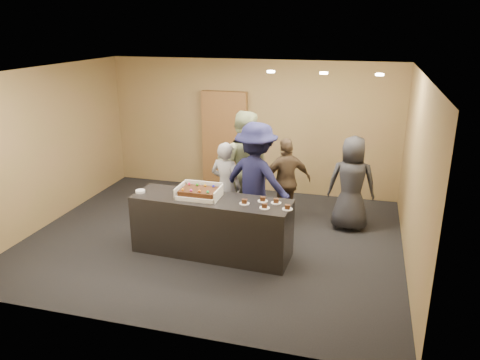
{
  "coord_description": "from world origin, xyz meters",
  "views": [
    {
      "loc": [
        2.28,
        -6.65,
        3.39
      ],
      "look_at": [
        0.45,
        0.0,
        1.05
      ],
      "focal_mm": 35.0,
      "sensor_mm": 36.0,
      "label": 1
    }
  ],
  "objects": [
    {
      "name": "person_server_grey",
      "position": [
        0.08,
        0.44,
        0.76
      ],
      "size": [
        0.63,
        0.48,
        1.53
      ],
      "primitive_type": "imported",
      "rotation": [
        0.0,
        0.0,
        2.91
      ],
      "color": "#96969B",
      "rests_on": "floor"
    },
    {
      "name": "slice_e",
      "position": [
        1.31,
        -0.63,
        0.92
      ],
      "size": [
        0.15,
        0.15,
        0.07
      ],
      "color": "white",
      "rests_on": "serving_counter"
    },
    {
      "name": "slice_c",
      "position": [
        0.99,
        -0.67,
        0.92
      ],
      "size": [
        0.15,
        0.15,
        0.07
      ],
      "color": "white",
      "rests_on": "serving_counter"
    },
    {
      "name": "person_sage_man",
      "position": [
        0.25,
        0.95,
        0.98
      ],
      "size": [
        1.01,
        0.82,
        1.97
      ],
      "primitive_type": "imported",
      "rotation": [
        0.0,
        0.0,
        3.23
      ],
      "color": "#98A576",
      "rests_on": "floor"
    },
    {
      "name": "ceiling_spotlights",
      "position": [
        1.6,
        0.5,
        2.67
      ],
      "size": [
        1.72,
        0.12,
        0.03
      ],
      "color": "#FFEAC6",
      "rests_on": "ceiling"
    },
    {
      "name": "person_navy_man",
      "position": [
        0.63,
        0.34,
        0.95
      ],
      "size": [
        1.38,
        1.03,
        1.9
      ],
      "primitive_type": "imported",
      "rotation": [
        0.0,
        0.0,
        2.85
      ],
      "color": "#15173A",
      "rests_on": "floor"
    },
    {
      "name": "person_dark_suit",
      "position": [
        2.12,
        1.0,
        0.81
      ],
      "size": [
        0.81,
        0.54,
        1.63
      ],
      "primitive_type": "imported",
      "rotation": [
        0.0,
        0.0,
        3.17
      ],
      "color": "#26262B",
      "rests_on": "floor"
    },
    {
      "name": "serving_counter",
      "position": [
        0.14,
        -0.51,
        0.45
      ],
      "size": [
        2.43,
        0.81,
        0.9
      ],
      "primitive_type": "cube",
      "rotation": [
        0.0,
        0.0,
        -0.05
      ],
      "color": "black",
      "rests_on": "floor"
    },
    {
      "name": "storage_cabinet",
      "position": [
        -0.55,
        2.41,
        1.03
      ],
      "size": [
        0.94,
        0.15,
        2.07
      ],
      "primitive_type": "cube",
      "color": "brown",
      "rests_on": "floor"
    },
    {
      "name": "slice_b",
      "position": [
        0.91,
        -0.42,
        0.92
      ],
      "size": [
        0.15,
        0.15,
        0.07
      ],
      "color": "white",
      "rests_on": "serving_counter"
    },
    {
      "name": "room",
      "position": [
        0.0,
        0.0,
        1.35
      ],
      "size": [
        6.04,
        6.0,
        2.7
      ],
      "color": "black",
      "rests_on": "ground"
    },
    {
      "name": "sheet_cake",
      "position": [
        -0.05,
        -0.51,
        1.0
      ],
      "size": [
        0.54,
        0.37,
        0.11
      ],
      "color": "#361A0C",
      "rests_on": "cake_box"
    },
    {
      "name": "plate_stack",
      "position": [
        -1.0,
        -0.55,
        0.92
      ],
      "size": [
        0.14,
        0.14,
        0.04
      ],
      "primitive_type": "cylinder",
      "color": "white",
      "rests_on": "serving_counter"
    },
    {
      "name": "person_brown_extra",
      "position": [
        1.02,
        0.96,
        0.77
      ],
      "size": [
        0.96,
        0.77,
        1.53
      ],
      "primitive_type": "imported",
      "rotation": [
        0.0,
        0.0,
        3.67
      ],
      "color": "brown",
      "rests_on": "floor"
    },
    {
      "name": "slice_a",
      "position": [
        0.67,
        -0.58,
        0.92
      ],
      "size": [
        0.15,
        0.15,
        0.07
      ],
      "color": "white",
      "rests_on": "serving_counter"
    },
    {
      "name": "cake_box",
      "position": [
        -0.05,
        -0.49,
        0.94
      ],
      "size": [
        0.63,
        0.44,
        0.19
      ],
      "color": "white",
      "rests_on": "serving_counter"
    },
    {
      "name": "slice_d",
      "position": [
        1.11,
        -0.43,
        0.92
      ],
      "size": [
        0.15,
        0.15,
        0.07
      ],
      "color": "white",
      "rests_on": "serving_counter"
    }
  ]
}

